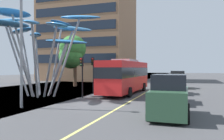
{
  "coord_description": "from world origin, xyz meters",
  "views": [
    {
      "loc": [
        6.55,
        -15.77,
        2.69
      ],
      "look_at": [
        -0.94,
        6.7,
        2.5
      ],
      "focal_mm": 36.94,
      "sensor_mm": 36.0,
      "label": 1
    }
  ],
  "objects_px": {
    "traffic_light_kerb_near": "(82,69)",
    "car_side_street": "(178,80)",
    "red_bus": "(126,75)",
    "car_parked_far": "(174,85)",
    "street_lamp": "(25,32)",
    "traffic_light_island_mid": "(109,70)",
    "car_parked_mid": "(169,90)",
    "pedestrian": "(107,88)",
    "car_parked_near": "(170,97)",
    "leaf_sculpture": "(41,31)",
    "traffic_light_kerb_far": "(93,67)",
    "no_entry_sign": "(97,76)"
  },
  "relations": [
    {
      "from": "red_bus",
      "to": "car_parked_far",
      "type": "xyz_separation_m",
      "value": [
        4.86,
        1.4,
        -1.01
      ]
    },
    {
      "from": "car_parked_mid",
      "to": "pedestrian",
      "type": "distance_m",
      "value": 6.18
    },
    {
      "from": "leaf_sculpture",
      "to": "pedestrian",
      "type": "distance_m",
      "value": 8.44
    },
    {
      "from": "leaf_sculpture",
      "to": "no_entry_sign",
      "type": "xyz_separation_m",
      "value": [
        3.68,
        5.37,
        -4.48
      ]
    },
    {
      "from": "pedestrian",
      "to": "traffic_light_island_mid",
      "type": "bearing_deg",
      "value": 107.75
    },
    {
      "from": "traffic_light_kerb_far",
      "to": "no_entry_sign",
      "type": "xyz_separation_m",
      "value": [
        -0.16,
        1.54,
        -0.98
      ]
    },
    {
      "from": "leaf_sculpture",
      "to": "car_parked_near",
      "type": "bearing_deg",
      "value": -25.25
    },
    {
      "from": "red_bus",
      "to": "car_parked_far",
      "type": "bearing_deg",
      "value": 16.12
    },
    {
      "from": "car_parked_near",
      "to": "street_lamp",
      "type": "relative_size",
      "value": 0.53
    },
    {
      "from": "car_parked_mid",
      "to": "red_bus",
      "type": "bearing_deg",
      "value": 133.71
    },
    {
      "from": "street_lamp",
      "to": "no_entry_sign",
      "type": "height_order",
      "value": "street_lamp"
    },
    {
      "from": "car_parked_mid",
      "to": "car_parked_near",
      "type": "bearing_deg",
      "value": -84.82
    },
    {
      "from": "traffic_light_kerb_far",
      "to": "car_side_street",
      "type": "distance_m",
      "value": 12.66
    },
    {
      "from": "street_lamp",
      "to": "red_bus",
      "type": "bearing_deg",
      "value": 68.95
    },
    {
      "from": "traffic_light_kerb_near",
      "to": "car_side_street",
      "type": "height_order",
      "value": "traffic_light_kerb_near"
    },
    {
      "from": "car_parked_mid",
      "to": "street_lamp",
      "type": "xyz_separation_m",
      "value": [
        -9.0,
        -5.67,
        4.18
      ]
    },
    {
      "from": "car_parked_near",
      "to": "car_parked_mid",
      "type": "height_order",
      "value": "car_parked_near"
    },
    {
      "from": "traffic_light_kerb_near",
      "to": "car_side_street",
      "type": "distance_m",
      "value": 15.52
    },
    {
      "from": "car_parked_near",
      "to": "traffic_light_kerb_far",
      "type": "bearing_deg",
      "value": 131.84
    },
    {
      "from": "red_bus",
      "to": "traffic_light_island_mid",
      "type": "xyz_separation_m",
      "value": [
        -3.25,
        4.02,
        0.47
      ]
    },
    {
      "from": "car_parked_near",
      "to": "pedestrian",
      "type": "xyz_separation_m",
      "value": [
        -6.35,
        7.57,
        -0.27
      ]
    },
    {
      "from": "traffic_light_island_mid",
      "to": "car_parked_mid",
      "type": "bearing_deg",
      "value": -48.29
    },
    {
      "from": "traffic_light_island_mid",
      "to": "pedestrian",
      "type": "bearing_deg",
      "value": -72.25
    },
    {
      "from": "traffic_light_kerb_near",
      "to": "car_parked_far",
      "type": "bearing_deg",
      "value": 39.55
    },
    {
      "from": "traffic_light_kerb_near",
      "to": "pedestrian",
      "type": "bearing_deg",
      "value": 45.66
    },
    {
      "from": "leaf_sculpture",
      "to": "car_side_street",
      "type": "height_order",
      "value": "leaf_sculpture"
    },
    {
      "from": "red_bus",
      "to": "no_entry_sign",
      "type": "xyz_separation_m",
      "value": [
        -3.54,
        0.67,
        -0.17
      ]
    },
    {
      "from": "car_parked_mid",
      "to": "pedestrian",
      "type": "bearing_deg",
      "value": 161.02
    },
    {
      "from": "car_parked_far",
      "to": "car_side_street",
      "type": "distance_m",
      "value": 7.09
    },
    {
      "from": "car_parked_far",
      "to": "car_side_street",
      "type": "height_order",
      "value": "car_side_street"
    },
    {
      "from": "traffic_light_island_mid",
      "to": "car_parked_mid",
      "type": "relative_size",
      "value": 0.76
    },
    {
      "from": "car_parked_mid",
      "to": "traffic_light_island_mid",
      "type": "bearing_deg",
      "value": 131.71
    },
    {
      "from": "leaf_sculpture",
      "to": "red_bus",
      "type": "bearing_deg",
      "value": 33.08
    },
    {
      "from": "red_bus",
      "to": "car_parked_near",
      "type": "bearing_deg",
      "value": -63.25
    },
    {
      "from": "car_parked_near",
      "to": "no_entry_sign",
      "type": "distance_m",
      "value": 14.41
    },
    {
      "from": "traffic_light_island_mid",
      "to": "no_entry_sign",
      "type": "bearing_deg",
      "value": -94.96
    },
    {
      "from": "car_side_street",
      "to": "street_lamp",
      "type": "bearing_deg",
      "value": -115.35
    },
    {
      "from": "traffic_light_island_mid",
      "to": "car_parked_near",
      "type": "distance_m",
      "value": 17.05
    },
    {
      "from": "traffic_light_island_mid",
      "to": "street_lamp",
      "type": "distance_m",
      "value": 15.04
    },
    {
      "from": "red_bus",
      "to": "traffic_light_kerb_near",
      "type": "height_order",
      "value": "traffic_light_kerb_near"
    },
    {
      "from": "red_bus",
      "to": "car_side_street",
      "type": "height_order",
      "value": "red_bus"
    },
    {
      "from": "street_lamp",
      "to": "traffic_light_kerb_near",
      "type": "bearing_deg",
      "value": 76.7
    },
    {
      "from": "street_lamp",
      "to": "pedestrian",
      "type": "relative_size",
      "value": 4.95
    },
    {
      "from": "red_bus",
      "to": "car_parked_far",
      "type": "distance_m",
      "value": 5.16
    },
    {
      "from": "car_side_street",
      "to": "pedestrian",
      "type": "relative_size",
      "value": 2.33
    },
    {
      "from": "red_bus",
      "to": "no_entry_sign",
      "type": "relative_size",
      "value": 4.03
    },
    {
      "from": "pedestrian",
      "to": "traffic_light_kerb_near",
      "type": "bearing_deg",
      "value": -134.34
    },
    {
      "from": "car_parked_mid",
      "to": "car_side_street",
      "type": "bearing_deg",
      "value": 89.49
    },
    {
      "from": "street_lamp",
      "to": "traffic_light_kerb_far",
      "type": "bearing_deg",
      "value": 85.65
    },
    {
      "from": "leaf_sculpture",
      "to": "car_parked_near",
      "type": "distance_m",
      "value": 14.84
    }
  ]
}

